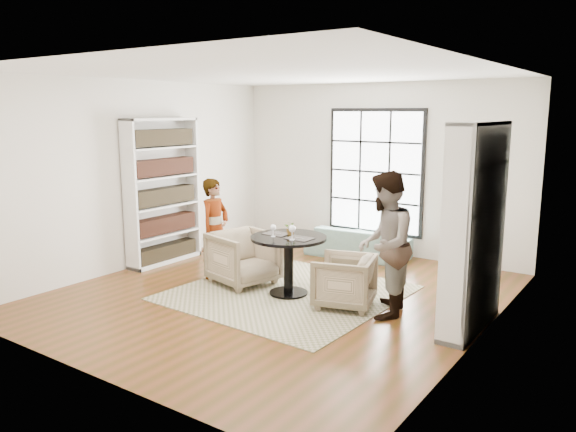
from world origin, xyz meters
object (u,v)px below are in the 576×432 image
Objects in this scene: armchair_left at (244,258)px; person_left at (215,229)px; flower_centerpiece at (291,228)px; wine_glass_right at (292,229)px; sofa at (358,242)px; pedestal_table at (289,253)px; wine_glass_left at (273,228)px; person_right at (384,245)px; armchair_right at (344,281)px.

person_left is at bearing 103.96° from armchair_left.
wine_glass_right is at bearing -53.13° from flower_centerpiece.
sofa is 2.43m from armchair_left.
flower_centerpiece is at bearing 89.04° from sofa.
person_left is (-1.19, -2.34, 0.50)m from sofa.
pedestal_table is 6.12× the size of wine_glass_left.
person_right is (2.78, -0.01, 0.14)m from person_left.
armchair_left is at bearing -176.72° from flower_centerpiece.
flower_centerpiece is at bearing -109.54° from armchair_right.
pedestal_table is 1.21× the size of armchair_left.
pedestal_table is 1.45m from person_right.
flower_centerpiece is at bearing 54.32° from wine_glass_left.
person_right is (2.23, -0.01, 0.51)m from armchair_left.
armchair_left is 0.97m from flower_centerpiece.
flower_centerpiece is at bearing -108.95° from person_right.
pedestal_table is at bearing -104.38° from armchair_right.
wine_glass_right is (-0.70, -0.18, 0.63)m from armchair_right.
person_left is 2.79m from person_right.
person_left is at bearing 57.88° from sofa.
armchair_left reaches higher than sofa.
pedestal_table is 0.68× the size of person_left.
wine_glass_left is (-1.03, -0.16, 0.61)m from armchair_right.
pedestal_table reaches higher than sofa.
wine_glass_left is at bearing 176.72° from wine_glass_right.
person_left is 7.85× the size of flower_centerpiece.
armchair_right is at bearing 1.50° from pedestal_table.
pedestal_table reaches higher than armchair_right.
wine_glass_right reaches higher than flower_centerpiece.
wine_glass_right is at bearing -101.25° from person_left.
sofa is 9.16× the size of flower_centerpiece.
armchair_right is 0.79m from person_right.
sofa is 0.99× the size of person_right.
wine_glass_left is (-0.16, -0.13, 0.35)m from pedestal_table.
pedestal_table is at bearing 136.82° from wine_glass_right.
wine_glass_left is at bearing -97.22° from armchair_right.
person_right is at bearing 74.12° from armchair_right.
sofa is 2.37× the size of armchair_right.
sofa is at bearing -31.40° from person_left.
armchair_right is at bearing 108.74° from sofa.
person_left reaches higher than pedestal_table.
pedestal_table is at bearing 89.16° from sofa.
person_left is at bearing 172.20° from wine_glass_left.
armchair_left is 0.66m from person_left.
person_right reaches higher than wine_glass_right.
armchair_left is 0.57× the size of person_left.
sofa is at bearing 97.66° from wine_glass_right.
flower_centerpiece reaches higher than armchair_left.
armchair_right is 1.05m from flower_centerpiece.
flower_centerpiece reaches higher than pedestal_table.
armchair_left is 0.48× the size of person_right.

